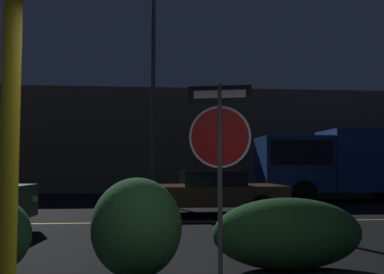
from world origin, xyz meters
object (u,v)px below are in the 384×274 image
object	(u,v)px
stop_sign	(220,140)
delivery_truck	(343,161)
yellow_pole_left	(10,113)
street_lamp	(153,57)
hedge_bush_3	(288,234)
hedge_bush_2	(137,227)
passing_car_2	(208,191)

from	to	relation	value
stop_sign	delivery_truck	size ratio (longest dim) A/B	0.36
stop_sign	yellow_pole_left	world-z (taller)	yellow_pole_left
yellow_pole_left	street_lamp	world-z (taller)	street_lamp
stop_sign	hedge_bush_3	world-z (taller)	stop_sign
hedge_bush_2	street_lamp	distance (m)	11.20
hedge_bush_2	hedge_bush_3	distance (m)	2.03
stop_sign	street_lamp	size ratio (longest dim) A/B	0.31
stop_sign	delivery_truck	distance (m)	12.29
street_lamp	yellow_pole_left	bearing A→B (deg)	-94.03
hedge_bush_3	delivery_truck	world-z (taller)	delivery_truck
hedge_bush_3	passing_car_2	bearing A→B (deg)	92.43
hedge_bush_2	delivery_truck	size ratio (longest dim) A/B	0.18
passing_car_2	yellow_pole_left	bearing A→B (deg)	162.92
yellow_pole_left	hedge_bush_2	distance (m)	2.88
passing_car_2	stop_sign	bearing A→B (deg)	172.08
hedge_bush_3	yellow_pole_left	bearing A→B (deg)	-134.60
yellow_pole_left	hedge_bush_3	xyz separation A→B (m)	(2.75, 2.79, -1.27)
hedge_bush_3	delivery_truck	size ratio (longest dim) A/B	0.30
stop_sign	hedge_bush_2	distance (m)	1.52
stop_sign	yellow_pole_left	xyz separation A→B (m)	(-1.78, -2.47, 0.03)
yellow_pole_left	street_lamp	bearing A→B (deg)	85.97
stop_sign	hedge_bush_2	xyz separation A→B (m)	(-1.05, 0.07, -1.10)
yellow_pole_left	passing_car_2	world-z (taller)	yellow_pole_left
passing_car_2	street_lamp	world-z (taller)	street_lamp
hedge_bush_3	passing_car_2	world-z (taller)	passing_car_2
hedge_bush_2	passing_car_2	distance (m)	6.89
yellow_pole_left	passing_car_2	bearing A→B (deg)	74.95
passing_car_2	street_lamp	xyz separation A→B (m)	(-1.58, 3.48, 4.73)
hedge_bush_2	hedge_bush_3	world-z (taller)	hedge_bush_2
delivery_truck	passing_car_2	bearing A→B (deg)	124.57
stop_sign	passing_car_2	xyz separation A→B (m)	(0.69, 6.74, -1.08)
street_lamp	hedge_bush_2	bearing A→B (deg)	-90.90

